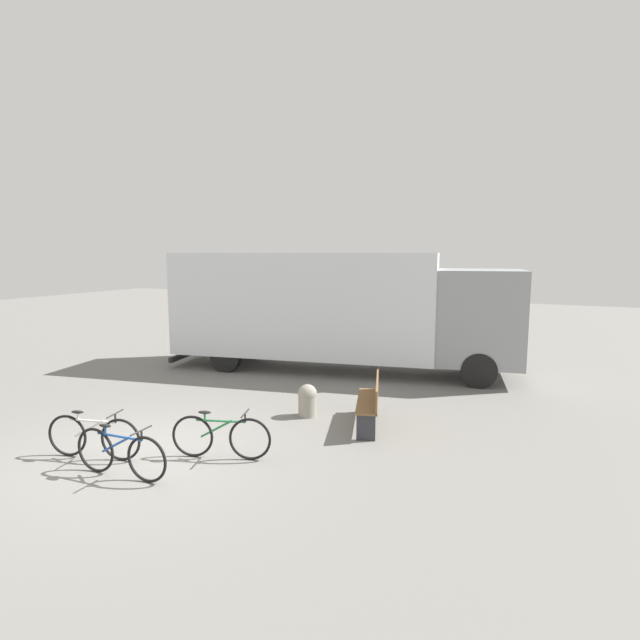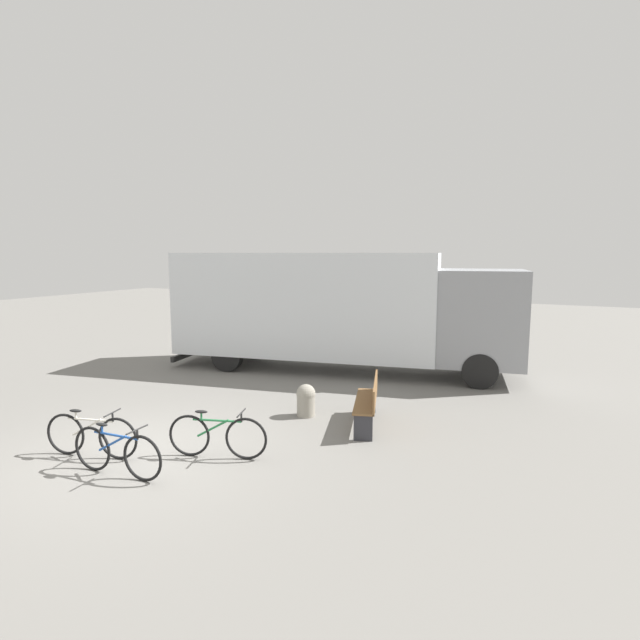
# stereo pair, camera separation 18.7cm
# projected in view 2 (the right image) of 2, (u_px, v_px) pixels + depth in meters

# --- Properties ---
(ground_plane) EXTENTS (60.00, 60.00, 0.00)m
(ground_plane) POSITION_uv_depth(u_px,v_px,m) (140.00, 453.00, 8.40)
(ground_plane) COLOR slate
(delivery_truck) EXTENTS (9.97, 3.93, 3.36)m
(delivery_truck) POSITION_uv_depth(u_px,v_px,m) (337.00, 307.00, 14.14)
(delivery_truck) COLOR silver
(delivery_truck) RESTS_ON ground
(park_bench) EXTENTS (0.91, 1.76, 0.93)m
(park_bench) POSITION_uv_depth(u_px,v_px,m) (369.00, 400.00, 9.69)
(park_bench) COLOR brown
(park_bench) RESTS_ON ground
(bicycle_near) EXTENTS (1.64, 0.55, 0.80)m
(bicycle_near) POSITION_uv_depth(u_px,v_px,m) (91.00, 435.00, 8.22)
(bicycle_near) COLOR black
(bicycle_near) RESTS_ON ground
(bicycle_middle) EXTENTS (1.68, 0.44, 0.80)m
(bicycle_middle) POSITION_uv_depth(u_px,v_px,m) (117.00, 452.00, 7.52)
(bicycle_middle) COLOR black
(bicycle_middle) RESTS_ON ground
(bicycle_far) EXTENTS (1.61, 0.61, 0.80)m
(bicycle_far) POSITION_uv_depth(u_px,v_px,m) (217.00, 436.00, 8.18)
(bicycle_far) COLOR black
(bicycle_far) RESTS_ON ground
(bollard_near_bench) EXTENTS (0.40, 0.40, 0.67)m
(bollard_near_bench) POSITION_uv_depth(u_px,v_px,m) (306.00, 399.00, 10.30)
(bollard_near_bench) COLOR gray
(bollard_near_bench) RESTS_ON ground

